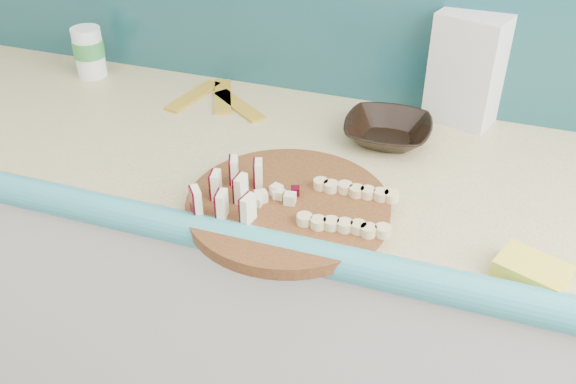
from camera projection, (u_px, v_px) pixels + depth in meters
The scene contains 10 objects.
kitchen_counter at pixel (246, 300), 1.60m from camera, with size 2.20×0.63×0.91m.
cutting_board at pixel (288, 207), 1.13m from camera, with size 0.36×0.36×0.02m, color #48230F.
apple_wedges at pixel (230, 190), 1.11m from camera, with size 0.11×0.14×0.05m.
apple_chunks at pixel (275, 195), 1.12m from camera, with size 0.05×0.06×0.02m.
banana_slices at pixel (350, 207), 1.10m from camera, with size 0.16×0.14×0.02m.
brown_bowl at pixel (388, 131), 1.33m from camera, with size 0.18×0.18×0.04m, color black.
flour_bag at pixel (467, 69), 1.36m from camera, with size 0.14×0.10×0.24m, color silver.
canister at pixel (89, 51), 1.58m from camera, with size 0.08×0.08×0.12m.
sponge at pixel (532, 271), 0.98m from camera, with size 0.10×0.07×0.03m, color yellow.
banana_peel at pixel (218, 99), 1.49m from camera, with size 0.24×0.20×0.01m.
Camera 1 is at (0.58, 0.44, 1.59)m, focal length 40.00 mm.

